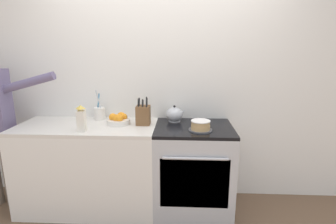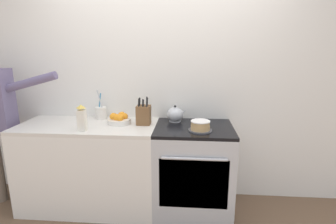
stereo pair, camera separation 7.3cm
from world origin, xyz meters
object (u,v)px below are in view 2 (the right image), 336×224
(layer_cake, at_px, (200,126))
(knife_block, at_px, (144,115))
(tea_kettle, at_px, (175,115))
(utensil_crock, at_px, (101,113))
(stove_range, at_px, (193,169))
(milk_carton, at_px, (82,118))
(fruit_bowl, at_px, (119,119))

(layer_cake, xyz_separation_m, knife_block, (-0.55, 0.17, 0.05))
(tea_kettle, height_order, utensil_crock, utensil_crock)
(stove_range, xyz_separation_m, utensil_crock, (-0.99, 0.22, 0.51))
(layer_cake, distance_m, tea_kettle, 0.39)
(tea_kettle, bearing_deg, layer_cake, -50.50)
(stove_range, distance_m, milk_carton, 1.18)
(fruit_bowl, relative_size, milk_carton, 0.96)
(fruit_bowl, bearing_deg, tea_kettle, 12.97)
(tea_kettle, bearing_deg, stove_range, -43.82)
(utensil_crock, bearing_deg, layer_cake, -17.91)
(layer_cake, xyz_separation_m, milk_carton, (-1.08, -0.08, 0.07))
(layer_cake, xyz_separation_m, utensil_crock, (-1.04, 0.34, 0.02))
(knife_block, bearing_deg, tea_kettle, 22.32)
(knife_block, xyz_separation_m, utensil_crock, (-0.49, 0.16, -0.03))
(tea_kettle, bearing_deg, utensil_crock, 177.26)
(knife_block, xyz_separation_m, fruit_bowl, (-0.25, -0.00, -0.05))
(stove_range, distance_m, fruit_bowl, 0.90)
(utensil_crock, distance_m, milk_carton, 0.42)
(stove_range, bearing_deg, utensil_crock, 167.31)
(layer_cake, bearing_deg, fruit_bowl, 167.96)
(layer_cake, height_order, milk_carton, milk_carton)
(layer_cake, distance_m, knife_block, 0.58)
(milk_carton, bearing_deg, fruit_bowl, 42.12)
(tea_kettle, height_order, milk_carton, milk_carton)
(layer_cake, distance_m, fruit_bowl, 0.82)
(knife_block, bearing_deg, milk_carton, -154.34)
(stove_range, bearing_deg, knife_block, 173.35)
(stove_range, relative_size, milk_carton, 3.64)
(knife_block, bearing_deg, layer_cake, -17.32)
(layer_cake, xyz_separation_m, tea_kettle, (-0.25, 0.30, 0.03))
(tea_kettle, relative_size, utensil_crock, 0.66)
(tea_kettle, xyz_separation_m, fruit_bowl, (-0.56, -0.13, -0.03))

